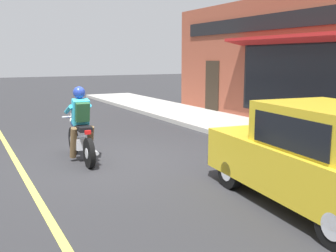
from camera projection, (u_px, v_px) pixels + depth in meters
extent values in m
plane|color=#2B2B2D|center=(110.00, 161.00, 8.52)|extent=(80.00, 80.00, 0.00)
cube|color=#ADAAA3|center=(216.00, 122.00, 13.39)|extent=(2.60, 22.00, 0.14)
cube|color=#D1C64C|center=(6.00, 143.00, 10.29)|extent=(0.12, 19.80, 0.01)
cube|color=brown|center=(271.00, 61.00, 13.00)|extent=(0.50, 11.04, 4.20)
cube|color=black|center=(296.00, 80.00, 11.77)|extent=(0.04, 4.64, 2.10)
cube|color=black|center=(296.00, 80.00, 11.77)|extent=(0.02, 4.86, 2.20)
cube|color=#2D2319|center=(212.00, 87.00, 15.69)|extent=(0.04, 0.90, 2.10)
cube|color=maroon|center=(290.00, 39.00, 11.41)|extent=(0.81, 5.30, 0.24)
cube|color=black|center=(267.00, 22.00, 12.65)|extent=(0.06, 9.38, 0.50)
cylinder|color=black|center=(73.00, 140.00, 9.20)|extent=(0.12, 0.62, 0.62)
cylinder|color=silver|center=(73.00, 140.00, 9.20)|extent=(0.13, 0.22, 0.22)
cylinder|color=black|center=(89.00, 153.00, 7.96)|extent=(0.12, 0.62, 0.62)
cylinder|color=silver|center=(89.00, 153.00, 7.96)|extent=(0.13, 0.22, 0.22)
cube|color=silver|center=(81.00, 143.00, 8.52)|extent=(0.29, 0.41, 0.24)
ellipsoid|color=#1E3899|center=(78.00, 123.00, 8.67)|extent=(0.32, 0.53, 0.24)
cube|color=black|center=(83.00, 128.00, 8.26)|extent=(0.28, 0.57, 0.10)
cylinder|color=silver|center=(74.00, 128.00, 9.06)|extent=(0.08, 0.33, 0.68)
cylinder|color=silver|center=(75.00, 116.00, 8.90)|extent=(0.56, 0.06, 0.04)
sphere|color=silver|center=(73.00, 121.00, 9.07)|extent=(0.16, 0.16, 0.16)
cylinder|color=silver|center=(94.00, 151.00, 8.26)|extent=(0.10, 0.55, 0.08)
cube|color=red|center=(88.00, 132.00, 7.93)|extent=(0.12, 0.06, 0.08)
cylinder|color=brown|center=(74.00, 143.00, 8.38)|extent=(0.15, 0.35, 0.71)
cylinder|color=brown|center=(90.00, 141.00, 8.53)|extent=(0.15, 0.35, 0.71)
cube|color=#33B2D1|center=(81.00, 112.00, 8.36)|extent=(0.35, 0.34, 0.57)
cylinder|color=#33B2D1|center=(69.00, 109.00, 8.48)|extent=(0.11, 0.52, 0.26)
cylinder|color=#33B2D1|center=(87.00, 108.00, 8.65)|extent=(0.11, 0.52, 0.26)
sphere|color=navy|center=(79.00, 92.00, 8.34)|extent=(0.26, 0.26, 0.26)
cube|color=#1E4728|center=(82.00, 112.00, 8.22)|extent=(0.29, 0.25, 0.42)
cylinder|color=black|center=(231.00, 171.00, 6.74)|extent=(0.24, 0.62, 0.60)
cylinder|color=silver|center=(231.00, 171.00, 6.74)|extent=(0.23, 0.35, 0.33)
cylinder|color=black|center=(298.00, 163.00, 7.27)|extent=(0.24, 0.62, 0.60)
cylinder|color=silver|center=(298.00, 163.00, 7.27)|extent=(0.23, 0.35, 0.33)
cube|color=gold|center=(315.00, 168.00, 5.86)|extent=(2.03, 3.86, 0.70)
cube|color=gold|center=(330.00, 128.00, 5.52)|extent=(1.64, 2.05, 0.66)
cube|color=black|center=(290.00, 122.00, 6.32)|extent=(1.35, 0.49, 0.51)
cube|color=black|center=(288.00, 133.00, 5.26)|extent=(0.20, 1.51, 0.46)
cube|color=silver|center=(223.00, 139.00, 7.35)|extent=(0.24, 0.07, 0.14)
cube|color=silver|center=(268.00, 135.00, 7.73)|extent=(0.24, 0.07, 0.14)
cube|color=#28282B|center=(246.00, 156.00, 7.58)|extent=(1.61, 0.29, 0.20)
cylinder|color=red|center=(295.00, 129.00, 11.19)|extent=(0.24, 0.24, 0.16)
cylinder|color=red|center=(296.00, 116.00, 11.12)|extent=(0.18, 0.18, 0.58)
sphere|color=red|center=(296.00, 104.00, 11.07)|extent=(0.20, 0.20, 0.20)
cylinder|color=red|center=(292.00, 115.00, 11.06)|extent=(0.10, 0.08, 0.08)
cylinder|color=red|center=(299.00, 114.00, 11.18)|extent=(0.10, 0.08, 0.08)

